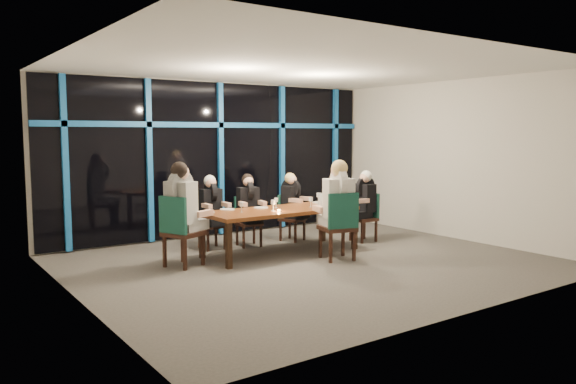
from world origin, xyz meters
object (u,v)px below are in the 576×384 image
Objects in this scene: chair_end_right at (367,214)px; diner_far_right at (292,197)px; dining_table at (281,213)px; chair_near_mid at (340,223)px; chair_end_left at (179,228)px; diner_end_left at (183,199)px; diner_far_left at (211,201)px; diner_near_mid at (338,195)px; chair_far_right at (289,215)px; chair_far_mid at (247,218)px; diner_end_right at (364,195)px; wine_bottle at (336,197)px; diner_far_mid at (249,199)px; water_pitcher at (322,200)px; chair_far_left at (210,221)px.

chair_end_right is 1.42m from diner_far_right.
dining_table is 1.08m from chair_near_mid.
diner_end_left is at bearing -90.00° from chair_end_left.
diner_far_left is 0.81× the size of diner_near_mid.
dining_table is 1.19m from chair_far_right.
chair_far_mid is 2.24m from chair_end_right.
chair_far_mid is 1.01× the size of diner_end_right.
diner_near_mid is 3.04× the size of wine_bottle.
diner_far_left is 0.67m from diner_far_mid.
chair_end_left is 1.20× the size of chair_end_right.
diner_far_right is 0.80× the size of diner_near_mid.
diner_far_left is 2.81m from diner_end_right.
chair_far_right is (0.78, 0.88, -0.20)m from dining_table.
chair_end_left is at bearing 90.00° from diner_end_left.
water_pitcher is at bearing -116.82° from chair_end_left.
chair_far_left is 0.98× the size of chair_end_right.
chair_end_right is at bearing -14.53° from chair_far_mid.
diner_far_mid is (-0.90, -0.04, 0.36)m from chair_far_right.
diner_end_right is (1.07, -0.88, 0.38)m from chair_far_right.
chair_far_mid is at bearing 114.94° from water_pitcher.
chair_far_left is at bearing 126.24° from dining_table.
wine_bottle is (0.29, -0.91, 0.05)m from diner_far_right.
chair_far_mid is 1.03× the size of diner_far_left.
chair_end_left is 1.00× the size of chair_near_mid.
chair_far_left is 1.46m from diner_end_left.
chair_far_mid is at bearing -86.61° from diner_end_left.
diner_far_left is at bearing -42.86° from chair_near_mid.
diner_near_mid is (2.28, -0.94, 0.43)m from chair_end_left.
diner_end_right is at bearing -0.12° from dining_table.
diner_far_mid is 1.83m from diner_near_mid.
chair_far_left is 1.00× the size of chair_far_mid.
diner_end_left is at bearing 172.88° from diner_far_right.
chair_end_right is at bearing -12.67° from diner_far_mid.
diner_far_right is at bearing -90.00° from chair_far_right.
water_pitcher reaches higher than chair_end_right.
chair_end_left is (-1.69, -0.85, 0.11)m from chair_far_mid.
chair_near_mid is 4.84× the size of water_pitcher.
dining_table is 0.94m from chair_far_mid.
diner_far_right is at bearing -125.34° from diner_end_right.
water_pitcher is at bearing -114.45° from diner_far_right.
chair_far_mid is 2.53× the size of wine_bottle.
chair_far_right is 1.01× the size of diner_far_mid.
diner_end_left is (-1.72, 0.09, 0.35)m from dining_table.
chair_near_mid is at bearing -52.86° from diner_end_right.
chair_end_right reaches higher than chair_far_left.
diner_end_right is 2.52× the size of wine_bottle.
chair_end_right is 1.78m from diner_near_mid.
chair_near_mid is at bearing -139.71° from diner_end_left.
chair_end_left is at bearing -88.49° from chair_end_right.
chair_far_left is 1.64m from diner_far_right.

